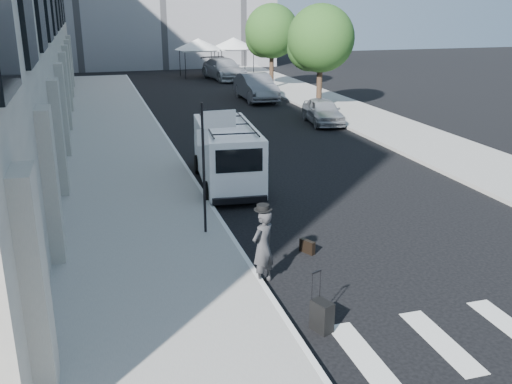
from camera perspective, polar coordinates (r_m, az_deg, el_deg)
ground at (r=13.52m, az=8.76°, el=-8.29°), size 120.00×120.00×0.00m
sidewalk_left at (r=27.54m, az=-13.86°, el=5.38°), size 4.50×48.00×0.15m
sidewalk_right at (r=34.54m, az=8.43°, el=8.28°), size 4.00×56.00×0.15m
sign_pole at (r=14.77m, az=-4.44°, el=5.15°), size 1.03×0.07×3.50m
tree_near at (r=33.63m, az=6.23°, el=14.79°), size 3.80×3.83×6.03m
tree_far at (r=42.07m, az=1.39°, el=15.59°), size 3.80×3.83×6.03m
tent_left at (r=49.86m, az=-5.79°, el=14.49°), size 4.00×4.00×3.20m
tent_right at (r=51.04m, az=-2.26°, el=14.65°), size 4.00×4.00×3.20m
businessman at (r=12.69m, az=0.69°, el=-5.52°), size 0.77×0.70×1.75m
briefcase at (r=14.52m, az=5.14°, el=-5.45°), size 0.30×0.45×0.34m
suitcase at (r=11.25m, az=6.60°, el=-12.20°), size 0.40×0.49×1.19m
cargo_van at (r=19.72m, az=-2.96°, el=3.87°), size 2.30×5.60×2.08m
parked_car_a at (r=30.21m, az=6.71°, el=8.04°), size 2.02×4.04×1.32m
parked_car_b at (r=37.44m, az=0.00°, el=10.44°), size 1.84×5.16×1.69m
parked_car_c at (r=48.02m, az=-3.22°, el=12.18°), size 3.16×6.16×1.71m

